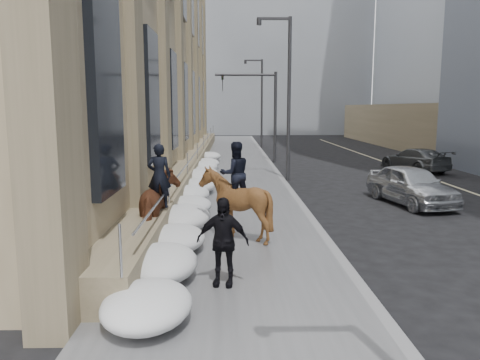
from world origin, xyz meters
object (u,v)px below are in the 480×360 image
object	(u,v)px
car_silver	(411,185)
car_grey	(415,159)
mounted_horse_left	(160,203)
mounted_horse_right	(235,199)
pedestrian	(223,241)

from	to	relation	value
car_silver	car_grey	xyz separation A→B (m)	(3.89, 9.52, -0.08)
mounted_horse_left	mounted_horse_right	distance (m)	2.00
mounted_horse_right	car_silver	size ratio (longest dim) A/B	0.60
mounted_horse_right	car_silver	bearing A→B (deg)	-160.56
mounted_horse_right	mounted_horse_left	bearing A→B (deg)	-17.11
car_silver	pedestrian	bearing A→B (deg)	-141.11
mounted_horse_right	car_grey	bearing A→B (deg)	-143.62
car_silver	mounted_horse_left	bearing A→B (deg)	-160.93
mounted_horse_left	car_grey	bearing A→B (deg)	-133.67
mounted_horse_left	car_silver	distance (m)	10.16
mounted_horse_right	pedestrian	bearing A→B (deg)	67.71
mounted_horse_left	pedestrian	world-z (taller)	mounted_horse_left
pedestrian	mounted_horse_left	bearing A→B (deg)	127.19
mounted_horse_left	car_silver	size ratio (longest dim) A/B	0.59
pedestrian	car_silver	distance (m)	10.98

